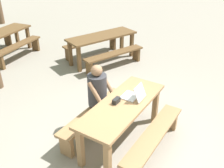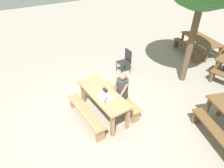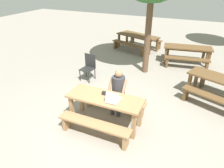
{
  "view_description": "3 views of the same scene",
  "coord_description": "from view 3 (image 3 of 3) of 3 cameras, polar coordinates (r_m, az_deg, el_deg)",
  "views": [
    {
      "loc": [
        -3.0,
        -1.69,
        3.04
      ],
      "look_at": [
        0.07,
        0.25,
        1.02
      ],
      "focal_mm": 40.94,
      "sensor_mm": 36.0,
      "label": 1
    },
    {
      "loc": [
        3.62,
        -2.12,
        3.98
      ],
      "look_at": [
        0.07,
        0.25,
        1.02
      ],
      "focal_mm": 30.66,
      "sensor_mm": 36.0,
      "label": 2
    },
    {
      "loc": [
        1.84,
        -3.7,
        3.36
      ],
      "look_at": [
        0.07,
        0.25,
        1.02
      ],
      "focal_mm": 32.59,
      "sensor_mm": 36.0,
      "label": 3
    }
  ],
  "objects": [
    {
      "name": "ground_plane",
      "position": [
        5.32,
        -1.85,
        -10.77
      ],
      "size": [
        30.0,
        30.0,
        0.0
      ],
      "primitive_type": "plane",
      "color": "gray"
    },
    {
      "name": "picnic_table_front",
      "position": [
        4.94,
        -1.97,
        -4.97
      ],
      "size": [
        1.85,
        0.68,
        0.77
      ],
      "color": "#9E754C",
      "rests_on": "ground"
    },
    {
      "name": "bench_near",
      "position": [
        4.73,
        -5.02,
        -11.78
      ],
      "size": [
        1.74,
        0.3,
        0.42
      ],
      "color": "#9E754C",
      "rests_on": "ground"
    },
    {
      "name": "bench_far",
      "position": [
        5.56,
        0.69,
        -4.78
      ],
      "size": [
        1.74,
        0.3,
        0.42
      ],
      "color": "#9E754C",
      "rests_on": "ground"
    },
    {
      "name": "laptop",
      "position": [
        4.7,
        0.33,
        -4.14
      ],
      "size": [
        0.3,
        0.37,
        0.25
      ],
      "rotation": [
        0.0,
        0.0,
        3.17
      ],
      "color": "silver",
      "rests_on": "picnic_table_front"
    },
    {
      "name": "small_pouch",
      "position": [
        4.94,
        -1.93,
        -2.64
      ],
      "size": [
        0.15,
        0.07,
        0.08
      ],
      "color": "black",
      "rests_on": "picnic_table_front"
    },
    {
      "name": "person_seated",
      "position": [
        5.28,
        1.7,
        -1.4
      ],
      "size": [
        0.45,
        0.43,
        1.26
      ],
      "color": "#333847",
      "rests_on": "ground"
    },
    {
      "name": "plastic_chair",
      "position": [
        7.28,
        -6.6,
        4.86
      ],
      "size": [
        0.48,
        0.48,
        0.91
      ],
      "rotation": [
        0.0,
        0.0,
        6.2
      ],
      "color": "#262626",
      "rests_on": "ground"
    },
    {
      "name": "bench_mid_south",
      "position": [
        6.22,
        26.74,
        -4.17
      ],
      "size": [
        1.8,
        0.94,
        0.43
      ],
      "rotation": [
        0.0,
        0.0,
        -0.37
      ],
      "color": "brown",
      "rests_on": "ground"
    },
    {
      "name": "picnic_table_rear",
      "position": [
        10.47,
        7.21,
        12.97
      ],
      "size": [
        2.26,
        1.49,
        0.71
      ],
      "rotation": [
        0.0,
        0.0,
        -0.34
      ],
      "color": "brown",
      "rests_on": "ground"
    },
    {
      "name": "bench_rear_south",
      "position": [
        10.03,
        4.72,
        10.7
      ],
      "size": [
        1.88,
        0.91,
        0.44
      ],
      "rotation": [
        0.0,
        0.0,
        -0.34
      ],
      "color": "brown",
      "rests_on": "ground"
    },
    {
      "name": "bench_rear_north",
      "position": [
        11.09,
        9.3,
        12.16
      ],
      "size": [
        1.88,
        0.91,
        0.44
      ],
      "rotation": [
        0.0,
        0.0,
        -0.34
      ],
      "color": "brown",
      "rests_on": "ground"
    },
    {
      "name": "picnic_table_distant",
      "position": [
        9.07,
        20.42,
        9.05
      ],
      "size": [
        1.98,
        0.95,
        0.75
      ],
      "rotation": [
        0.0,
        0.0,
        0.15
      ],
      "color": "brown",
      "rests_on": "ground"
    },
    {
      "name": "bench_distant_south",
      "position": [
        8.63,
        20.28,
        6.07
      ],
      "size": [
        1.73,
        0.56,
        0.45
      ],
      "rotation": [
        0.0,
        0.0,
        0.15
      ],
      "color": "brown",
      "rests_on": "ground"
    },
    {
      "name": "bench_distant_north",
      "position": [
        9.7,
        19.96,
        8.51
      ],
      "size": [
        1.73,
        0.56,
        0.45
      ],
      "rotation": [
        0.0,
        0.0,
        0.15
      ],
      "color": "brown",
      "rests_on": "ground"
    }
  ]
}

